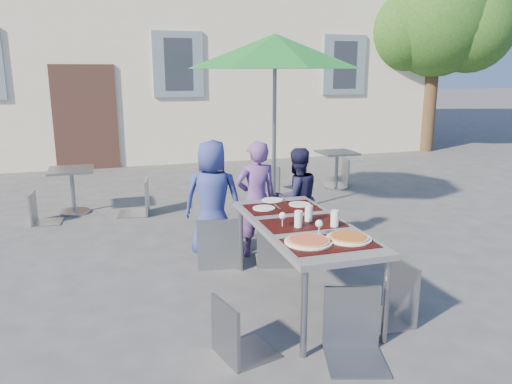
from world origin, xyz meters
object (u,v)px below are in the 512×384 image
object	(u,v)px
child_2	(296,198)
bg_chair_r_1	(341,156)
chair_0	(218,210)
bg_chair_l_1	(276,162)
cafe_table_0	(72,185)
child_0	(213,199)
chair_3	(236,294)
chair_4	(394,256)
cafe_table_1	(337,165)
chair_1	(276,215)
bg_chair_l_0	(38,189)
pizza_near_right	(349,238)
chair_2	(307,211)
chair_5	(356,285)
pizza_near_left	(308,241)
bg_chair_r_0	(139,175)
dining_table	(303,229)
patio_umbrella	(275,53)
child_1	(256,199)

from	to	relation	value
child_2	bg_chair_r_1	distance (m)	3.52
chair_0	bg_chair_l_1	distance (m)	3.48
cafe_table_0	child_2	bearing A→B (deg)	-41.77
child_0	chair_3	size ratio (longest dim) A/B	1.52
chair_3	bg_chair_l_1	bearing A→B (deg)	67.42
cafe_table_0	bg_chair_r_1	size ratio (longest dim) A/B	0.72
chair_4	cafe_table_1	bearing A→B (deg)	69.26
chair_1	bg_chair_l_0	xyz separation A→B (m)	(-2.62, 2.43, -0.08)
pizza_near_right	chair_2	size ratio (longest dim) A/B	0.38
bg_chair_l_0	cafe_table_1	xyz separation A→B (m)	(4.88, 0.70, -0.06)
chair_5	chair_4	bearing A→B (deg)	35.40
pizza_near_left	chair_4	world-z (taller)	chair_4
chair_3	bg_chair_r_1	xyz separation A→B (m)	(3.33, 4.98, 0.04)
bg_chair_r_0	chair_5	bearing A→B (deg)	-74.33
bg_chair_l_1	bg_chair_r_1	world-z (taller)	bg_chair_r_1
child_2	chair_0	bearing A→B (deg)	9.90
chair_3	bg_chair_l_0	world-z (taller)	chair_3
dining_table	patio_umbrella	size ratio (longest dim) A/B	0.72
bg_chair_l_0	cafe_table_0	bearing A→B (deg)	43.00
child_0	bg_chair_r_1	distance (m)	4.17
chair_2	bg_chair_r_0	size ratio (longest dim) A/B	0.97
pizza_near_left	cafe_table_1	xyz separation A→B (m)	(2.48, 4.53, -0.34)
pizza_near_right	bg_chair_r_0	size ratio (longest dim) A/B	0.37
cafe_table_1	bg_chair_r_0	bearing A→B (deg)	-169.53
cafe_table_1	dining_table	bearing A→B (deg)	-119.95
dining_table	bg_chair_r_1	world-z (taller)	bg_chair_r_1
cafe_table_1	pizza_near_left	bearing A→B (deg)	-118.75
child_2	chair_1	bearing A→B (deg)	41.49
pizza_near_right	chair_3	world-z (taller)	chair_3
chair_5	bg_chair_l_0	bearing A→B (deg)	121.07
chair_4	bg_chair_l_1	world-z (taller)	chair_4
chair_5	child_0	bearing A→B (deg)	103.07
patio_umbrella	child_1	bearing A→B (deg)	-116.21
dining_table	patio_umbrella	distance (m)	3.26
chair_1	bg_chair_r_1	world-z (taller)	chair_1
bg_chair_r_0	child_2	bearing A→B (deg)	-50.02
chair_1	pizza_near_right	bearing A→B (deg)	-85.29
cafe_table_0	chair_1	bearing A→B (deg)	-52.05
pizza_near_left	cafe_table_1	world-z (taller)	pizza_near_left
bg_chair_l_1	chair_5	bearing A→B (deg)	-102.97
child_1	chair_1	bearing A→B (deg)	105.15
child_1	cafe_table_1	bearing A→B (deg)	-132.39
child_1	bg_chair_r_0	world-z (taller)	child_1
child_1	child_2	xyz separation A→B (m)	(0.53, 0.11, -0.06)
bg_chair_r_0	cafe_table_1	distance (m)	3.58
patio_umbrella	bg_chair_l_1	xyz separation A→B (m)	(0.50, 1.34, -1.77)
chair_5	bg_chair_l_1	world-z (taller)	chair_5
dining_table	bg_chair_l_1	bearing A→B (deg)	73.80
child_1	bg_chair_r_1	distance (m)	3.93
pizza_near_left	cafe_table_0	distance (m)	4.67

